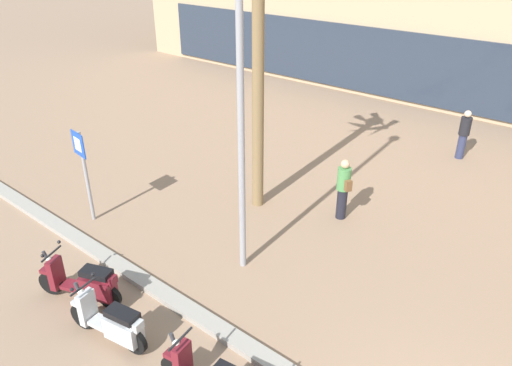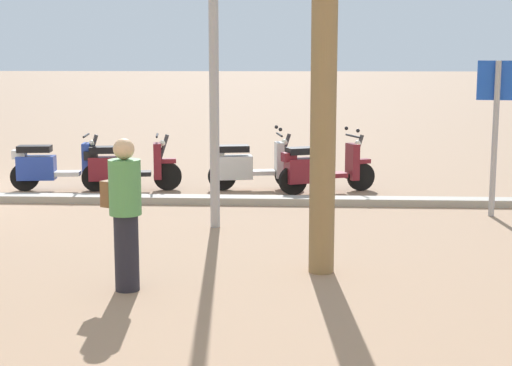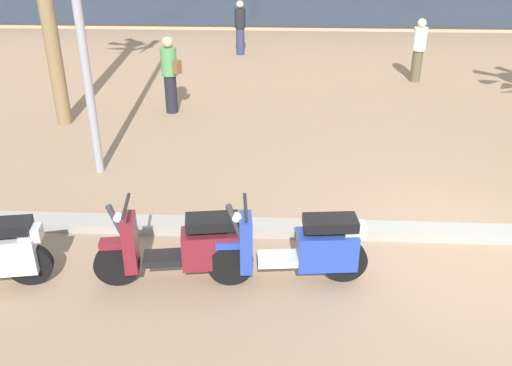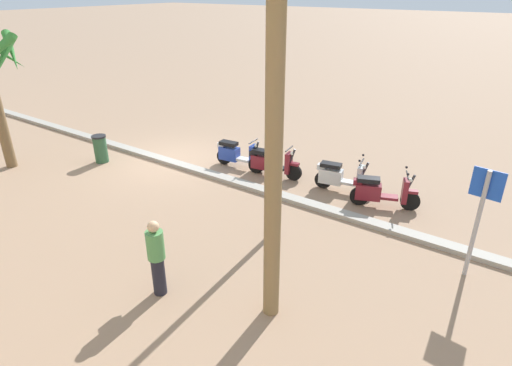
% 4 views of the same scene
% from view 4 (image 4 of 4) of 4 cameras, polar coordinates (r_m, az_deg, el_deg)
% --- Properties ---
extents(ground_plane, '(200.00, 200.00, 0.00)m').
position_cam_4_polar(ground_plane, '(15.26, -10.92, 3.01)').
color(ground_plane, '#93755B').
extents(curb_strip, '(60.00, 0.36, 0.12)m').
position_cam_4_polar(curb_strip, '(15.06, -11.72, 2.88)').
color(curb_strip, gray).
rests_on(curb_strip, ground).
extents(scooter_maroon_mid_front, '(1.77, 0.89, 1.17)m').
position_cam_4_polar(scooter_maroon_mid_front, '(12.14, 16.11, -1.11)').
color(scooter_maroon_mid_front, black).
rests_on(scooter_maroon_mid_front, ground).
extents(scooter_silver_gap_after_mid, '(1.76, 0.65, 1.17)m').
position_cam_4_polar(scooter_silver_gap_after_mid, '(12.81, 11.10, 0.83)').
color(scooter_silver_gap_after_mid, black).
rests_on(scooter_silver_gap_after_mid, ground).
extents(scooter_maroon_tail_end, '(1.82, 0.62, 1.04)m').
position_cam_4_polar(scooter_maroon_tail_end, '(13.60, 1.93, 2.74)').
color(scooter_maroon_tail_end, black).
rests_on(scooter_maroon_tail_end, ground).
extents(scooter_blue_far_back, '(1.85, 0.57, 1.04)m').
position_cam_4_polar(scooter_blue_far_back, '(14.28, -2.59, 3.85)').
color(scooter_blue_far_back, black).
rests_on(scooter_blue_far_back, ground).
extents(crossing_sign, '(0.60, 0.15, 2.40)m').
position_cam_4_polar(crossing_sign, '(9.57, 27.69, -3.42)').
color(crossing_sign, '#939399').
rests_on(crossing_sign, ground).
extents(palm_tree_far_corner, '(1.84, 1.94, 6.79)m').
position_cam_4_polar(palm_tree_far_corner, '(6.33, 2.77, 19.90)').
color(palm_tree_far_corner, olive).
rests_on(palm_tree_far_corner, ground).
extents(pedestrian_window_shopping, '(0.45, 0.37, 1.64)m').
position_cam_4_polar(pedestrian_window_shopping, '(8.53, -13.13, -9.46)').
color(pedestrian_window_shopping, black).
rests_on(pedestrian_window_shopping, ground).
extents(litter_bin, '(0.48, 0.48, 0.95)m').
position_cam_4_polar(litter_bin, '(15.62, -20.02, 4.34)').
color(litter_bin, '#2D5638').
rests_on(litter_bin, ground).
extents(street_lamp, '(0.36, 0.36, 7.61)m').
position_cam_4_polar(street_lamp, '(9.09, 2.65, 18.44)').
color(street_lamp, '#939399').
rests_on(street_lamp, ground).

